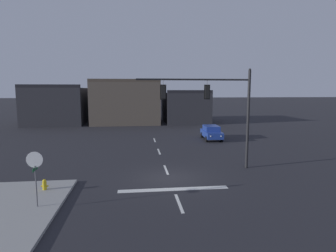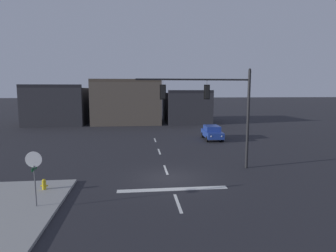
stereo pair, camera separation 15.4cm
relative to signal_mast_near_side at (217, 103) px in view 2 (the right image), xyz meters
name	(u,v)px [view 2 (the right image)]	position (x,y,z in m)	size (l,w,h in m)	color
ground_plane	(169,178)	(-3.64, -1.81, -4.80)	(400.00, 400.00, 0.00)	#232328
sidewalk_near_corner	(4,209)	(-11.96, -5.81, -4.73)	(5.00, 8.00, 0.15)	gray
stop_bar_paint	(173,189)	(-3.64, -3.81, -4.80)	(6.40, 0.50, 0.01)	silver
lane_centreline	(166,170)	(-3.64, 0.19, -4.80)	(0.16, 26.40, 0.01)	silver
signal_mast_near_side	(217,103)	(0.00, 0.00, 0.00)	(8.13, 0.39, 7.22)	black
stop_sign	(34,166)	(-10.51, -5.74, -2.66)	(0.76, 0.64, 2.83)	#56565B
car_lot_nearside	(212,132)	(2.96, 11.89, -3.94)	(2.10, 4.53, 1.61)	navy
fire_hydrant	(44,186)	(-10.89, -3.41, -4.47)	(0.40, 0.30, 0.75)	gold
building_row	(117,105)	(-9.26, 30.51, -1.67)	(30.38, 12.16, 7.46)	#2D2D33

